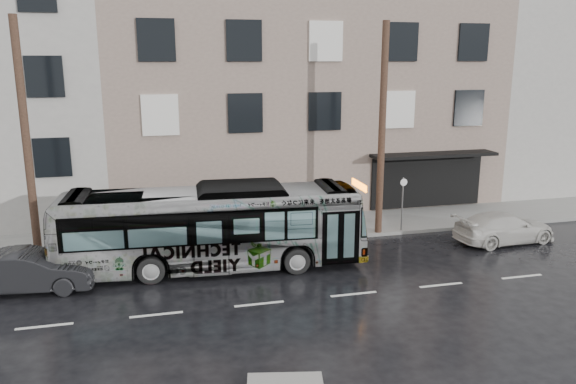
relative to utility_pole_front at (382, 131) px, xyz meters
name	(u,v)px	position (x,y,z in m)	size (l,w,h in m)	color
ground	(246,275)	(-6.50, -3.30, -4.65)	(120.00, 120.00, 0.00)	black
sidewalk	(227,233)	(-6.50, 1.60, -4.58)	(90.00, 3.60, 0.15)	gray
building_taupe	(293,97)	(-1.50, 9.40, 0.85)	(20.00, 12.00, 11.00)	gray
building_filler	(576,84)	(17.50, 9.40, 1.35)	(18.00, 12.00, 12.00)	#ABA8A1
utility_pole_front	(382,131)	(0.00, 0.00, 0.00)	(0.30, 0.30, 9.00)	#513628
utility_pole_rear	(26,142)	(-14.00, 0.00, 0.00)	(0.30, 0.30, 9.00)	#513628
sign_post	(402,204)	(1.10, 0.00, -3.30)	(0.06, 0.06, 2.40)	slate
bus	(212,228)	(-7.57, -2.24, -3.08)	(2.64, 11.27, 3.14)	#B2B2B2
white_sedan	(504,228)	(4.81, -2.18, -4.01)	(1.79, 4.41, 1.28)	beige
dark_sedan	(30,271)	(-13.76, -2.89, -3.95)	(1.48, 4.25, 1.40)	black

